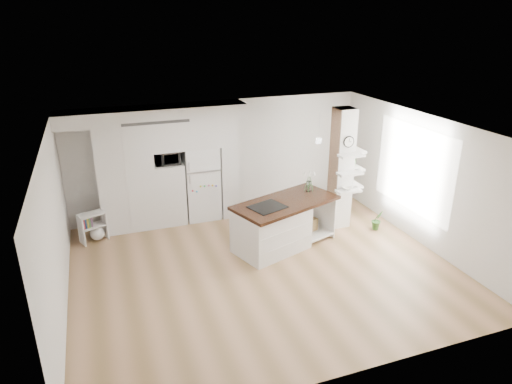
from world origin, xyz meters
TOP-DOWN VIEW (x-y plane):
  - floor at (0.00, 0.00)m, footprint 7.00×6.00m
  - room at (0.00, 0.00)m, footprint 7.04×6.04m
  - cabinet_wall at (-1.45, 2.67)m, footprint 4.00×0.71m
  - refrigerator at (-0.53, 2.68)m, footprint 0.78×0.69m
  - column at (2.38, 1.13)m, footprint 0.69×0.90m
  - window at (3.48, 0.30)m, footprint 0.00×2.40m
  - pendant_light at (1.70, 0.15)m, footprint 0.12×0.12m
  - kitchen_island at (0.53, 0.64)m, footprint 2.40×1.70m
  - bookshelf at (-2.98, 2.27)m, footprint 0.61×0.49m
  - floor_plant_a at (3.00, 0.68)m, footprint 0.25×0.20m
  - floor_plant_b at (3.00, 2.11)m, footprint 0.36×0.36m
  - microwave at (-1.27, 2.62)m, footprint 0.54×0.37m
  - shelf_plant at (2.63, 1.30)m, footprint 0.27×0.23m
  - decor_bowl at (2.30, 0.90)m, footprint 0.22×0.22m

SIDE VIEW (x-z plane):
  - floor at x=0.00m, z-range -0.01..0.01m
  - floor_plant_a at x=3.00m, z-range 0.00..0.46m
  - floor_plant_b at x=3.00m, z-range 0.00..0.51m
  - bookshelf at x=-2.98m, z-range -0.04..0.60m
  - kitchen_island at x=0.53m, z-range -0.27..1.29m
  - refrigerator at x=-0.53m, z-range 0.00..1.75m
  - decor_bowl at x=2.30m, z-range 0.98..1.03m
  - column at x=2.38m, z-range 0.00..2.70m
  - window at x=3.48m, z-range 0.30..2.70m
  - cabinet_wall at x=-1.45m, z-range 0.16..2.86m
  - shelf_plant at x=2.63m, z-range 1.38..1.67m
  - microwave at x=-1.27m, z-range 1.42..1.72m
  - room at x=0.00m, z-range 0.50..3.22m
  - pendant_light at x=1.70m, z-range 2.07..2.17m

